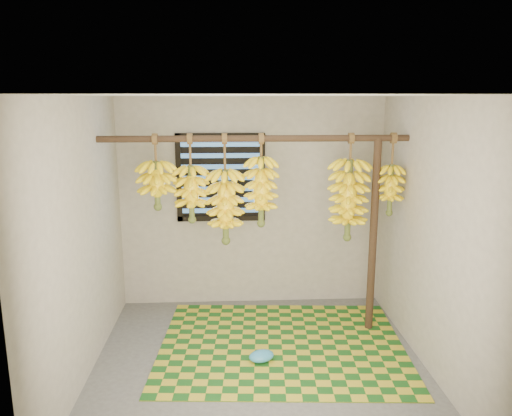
{
  "coord_description": "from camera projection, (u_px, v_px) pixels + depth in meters",
  "views": [
    {
      "loc": [
        -0.25,
        -4.11,
        2.38
      ],
      "look_at": [
        0.0,
        0.55,
        1.35
      ],
      "focal_mm": 35.0,
      "sensor_mm": 36.0,
      "label": 1
    }
  ],
  "objects": [
    {
      "name": "plastic_bag",
      "position": [
        261.0,
        356.0,
        4.58
      ],
      "size": [
        0.29,
        0.26,
        0.1
      ],
      "primitive_type": "ellipsoid",
      "rotation": [
        0.0,
        0.0,
        0.4
      ],
      "color": "#338ABE",
      "rests_on": "woven_mat"
    },
    {
      "name": "window",
      "position": [
        221.0,
        178.0,
        5.63
      ],
      "size": [
        1.0,
        0.04,
        1.0
      ],
      "color": "black",
      "rests_on": "wall_back"
    },
    {
      "name": "banana_bunch_f",
      "position": [
        390.0,
        190.0,
        4.96
      ],
      "size": [
        0.26,
        0.26,
        0.82
      ],
      "color": "brown",
      "rests_on": "hanging_pole"
    },
    {
      "name": "hanging_pole",
      "position": [
        255.0,
        139.0,
        4.78
      ],
      "size": [
        3.0,
        0.06,
        0.06
      ],
      "primitive_type": "cylinder",
      "rotation": [
        0.0,
        1.57,
        0.0
      ],
      "color": "#3E2A1D",
      "rests_on": "wall_left"
    },
    {
      "name": "wall_left",
      "position": [
        81.0,
        241.0,
        4.19
      ],
      "size": [
        0.01,
        3.0,
        2.4
      ],
      "primitive_type": "cube",
      "color": "gray",
      "rests_on": "floor"
    },
    {
      "name": "woven_mat",
      "position": [
        282.0,
        345.0,
        4.91
      ],
      "size": [
        2.48,
        2.04,
        0.01
      ],
      "primitive_type": "cube",
      "rotation": [
        0.0,
        0.0,
        -0.06
      ],
      "color": "#164D17",
      "rests_on": "floor"
    },
    {
      "name": "ceiling",
      "position": [
        260.0,
        95.0,
        4.01
      ],
      "size": [
        3.0,
        3.0,
        0.01
      ],
      "primitive_type": "cube",
      "color": "silver",
      "rests_on": "wall_back"
    },
    {
      "name": "banana_bunch_b",
      "position": [
        191.0,
        194.0,
        4.86
      ],
      "size": [
        0.33,
        0.33,
        0.86
      ],
      "color": "brown",
      "rests_on": "hanging_pole"
    },
    {
      "name": "banana_bunch_c",
      "position": [
        225.0,
        207.0,
        4.91
      ],
      "size": [
        0.33,
        0.33,
        1.08
      ],
      "color": "brown",
      "rests_on": "hanging_pole"
    },
    {
      "name": "banana_bunch_e",
      "position": [
        349.0,
        200.0,
        4.96
      ],
      "size": [
        0.38,
        0.38,
        1.07
      ],
      "color": "brown",
      "rests_on": "hanging_pole"
    },
    {
      "name": "wall_right",
      "position": [
        431.0,
        236.0,
        4.35
      ],
      "size": [
        0.01,
        3.0,
        2.4
      ],
      "primitive_type": "cube",
      "color": "gray",
      "rests_on": "floor"
    },
    {
      "name": "support_post",
      "position": [
        373.0,
        237.0,
        5.06
      ],
      "size": [
        0.08,
        0.08,
        2.0
      ],
      "primitive_type": "cylinder",
      "color": "#3E2A1D",
      "rests_on": "floor"
    },
    {
      "name": "floor",
      "position": [
        259.0,
        366.0,
        4.53
      ],
      "size": [
        3.0,
        3.0,
        0.01
      ],
      "primitive_type": "cube",
      "color": "#4E4E4E",
      "rests_on": "ground"
    },
    {
      "name": "banana_bunch_d",
      "position": [
        261.0,
        191.0,
        4.89
      ],
      "size": [
        0.31,
        0.31,
        0.91
      ],
      "color": "brown",
      "rests_on": "hanging_pole"
    },
    {
      "name": "banana_bunch_a",
      "position": [
        157.0,
        185.0,
        4.83
      ],
      "size": [
        0.36,
        0.36,
        0.73
      ],
      "color": "brown",
      "rests_on": "hanging_pole"
    },
    {
      "name": "wall_back",
      "position": [
        252.0,
        203.0,
        5.74
      ],
      "size": [
        3.0,
        0.01,
        2.4
      ],
      "primitive_type": "cube",
      "color": "gray",
      "rests_on": "floor"
    }
  ]
}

